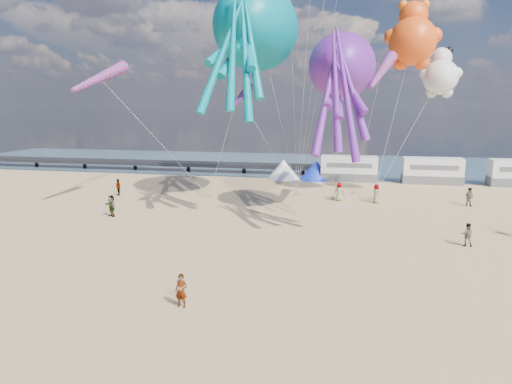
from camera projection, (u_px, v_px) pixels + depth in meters
name	position (u px, v px, depth m)	size (l,w,h in m)	color
ground	(185.00, 335.00, 18.08)	(120.00, 120.00, 0.00)	tan
water	(310.00, 164.00, 70.97)	(120.00, 120.00, 0.00)	#345363
pier	(109.00, 162.00, 65.84)	(60.00, 3.00, 0.50)	black
motorhome_0	(349.00, 168.00, 55.06)	(6.60, 2.50, 3.00)	silver
motorhome_1	(432.00, 171.00, 53.15)	(6.60, 2.50, 3.00)	silver
tent_white	(283.00, 169.00, 56.73)	(4.00, 4.00, 2.40)	white
tent_blue	(316.00, 170.00, 55.92)	(4.00, 4.00, 2.40)	#1933CC
standing_person	(181.00, 291.00, 20.45)	(0.57, 0.37, 1.56)	tan
beachgoer_0	(339.00, 192.00, 43.42)	(0.64, 0.42, 1.77)	#7F6659
beachgoer_1	(469.00, 197.00, 41.19)	(0.83, 0.54, 1.70)	#7F6659
beachgoer_3	(118.00, 187.00, 46.16)	(1.08, 0.62, 1.67)	#7F6659
beachgoer_4	(111.00, 206.00, 37.30)	(1.04, 0.43, 1.77)	#7F6659
beachgoer_6	(376.00, 194.00, 42.48)	(0.65, 0.43, 1.79)	#7F6659
beachgoer_7	(467.00, 235.00, 29.44)	(0.75, 0.49, 1.53)	#7F6659
sandbag_a	(209.00, 196.00, 45.27)	(0.50, 0.35, 0.22)	gray
sandbag_b	(332.00, 198.00, 44.33)	(0.50, 0.35, 0.22)	gray
sandbag_c	(373.00, 199.00, 44.09)	(0.50, 0.35, 0.22)	gray
sandbag_d	(352.00, 193.00, 46.96)	(0.50, 0.35, 0.22)	gray
sandbag_e	(297.00, 194.00, 46.18)	(0.50, 0.35, 0.22)	gray
kite_octopus_teal	(256.00, 28.00, 40.66)	(5.28, 12.33, 14.09)	#007B86
kite_octopus_purple	(342.00, 67.00, 35.46)	(4.40, 10.26, 11.73)	#652093
kite_panda	(440.00, 77.00, 42.75)	(3.96, 3.72, 5.58)	silver
kite_teddy_orange	(413.00, 41.00, 40.93)	(5.17, 4.86, 7.29)	#FF5113
windsock_left	(100.00, 78.00, 38.37)	(1.10, 6.74, 6.74)	red
windsock_mid	(382.00, 71.00, 36.63)	(1.00, 6.57, 6.57)	red
windsock_right	(240.00, 98.00, 43.54)	(0.90, 4.35, 4.35)	red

